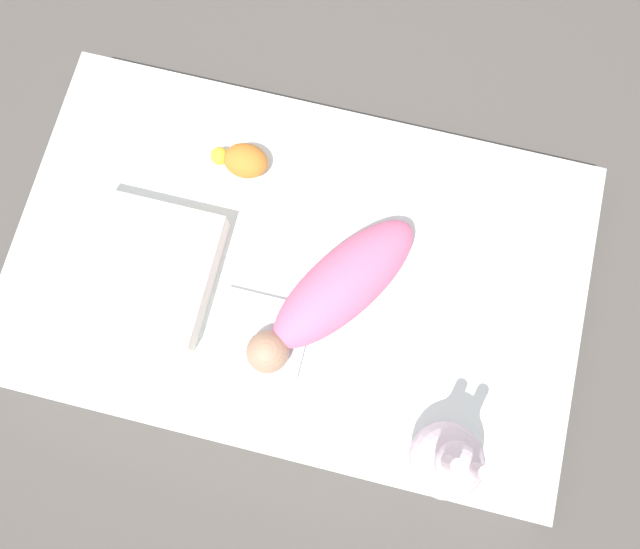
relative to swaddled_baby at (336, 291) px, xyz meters
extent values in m
plane|color=#514C47|center=(0.12, -0.05, -0.21)|extent=(12.00, 12.00, 0.00)
cube|color=white|center=(0.12, -0.05, -0.14)|extent=(1.58, 1.00, 0.15)
cube|color=white|center=(0.17, 0.15, -0.06)|extent=(0.24, 0.20, 0.02)
ellipsoid|color=pink|center=(-0.02, -0.02, 0.00)|extent=(0.41, 0.49, 0.13)
sphere|color=tan|center=(0.13, 0.20, -0.01)|extent=(0.11, 0.11, 0.11)
cube|color=white|center=(0.51, 0.06, -0.02)|extent=(0.35, 0.36, 0.09)
sphere|color=silver|center=(-0.36, 0.35, 0.03)|extent=(0.19, 0.19, 0.19)
sphere|color=silver|center=(-0.36, 0.35, 0.16)|extent=(0.10, 0.10, 0.10)
cylinder|color=silver|center=(-0.39, 0.35, 0.24)|extent=(0.03, 0.03, 0.11)
cylinder|color=silver|center=(-0.33, 0.35, 0.24)|extent=(0.03, 0.03, 0.11)
ellipsoid|color=orange|center=(0.33, -0.31, -0.02)|extent=(0.12, 0.10, 0.09)
sphere|color=yellow|center=(0.41, -0.31, -0.03)|extent=(0.05, 0.05, 0.05)
camera|label=1|loc=(-0.04, 0.32, 1.61)|focal=35.00mm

